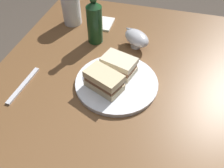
{
  "coord_description": "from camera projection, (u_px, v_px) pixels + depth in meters",
  "views": [
    {
      "loc": [
        0.48,
        0.15,
        1.37
      ],
      "look_at": [
        -0.03,
        0.01,
        0.81
      ],
      "focal_mm": 37.27,
      "sensor_mm": 36.0,
      "label": 1
    }
  ],
  "objects": [
    {
      "name": "plate",
      "position": [
        117.0,
        83.0,
        0.81
      ],
      "size": [
        0.29,
        0.29,
        0.02
      ],
      "primitive_type": "cylinder",
      "color": "white",
      "rests_on": "dining_table"
    },
    {
      "name": "pint_glass",
      "position": [
        71.0,
        9.0,
        1.04
      ],
      "size": [
        0.08,
        0.08,
        0.16
      ],
      "color": "white",
      "rests_on": "dining_table"
    },
    {
      "name": "potato_wedge_front",
      "position": [
        94.0,
        73.0,
        0.82
      ],
      "size": [
        0.04,
        0.06,
        0.02
      ],
      "primitive_type": "cube",
      "rotation": [
        0.0,
        0.0,
        2.11
      ],
      "color": "#B77F33",
      "rests_on": "plate"
    },
    {
      "name": "sandwich_half_left",
      "position": [
        119.0,
        65.0,
        0.82
      ],
      "size": [
        0.11,
        0.13,
        0.06
      ],
      "color": "beige",
      "rests_on": "plate"
    },
    {
      "name": "fork",
      "position": [
        23.0,
        85.0,
        0.81
      ],
      "size": [
        0.18,
        0.03,
        0.01
      ],
      "primitive_type": "cube",
      "rotation": [
        0.0,
        0.0,
        3.08
      ],
      "color": "silver",
      "rests_on": "dining_table"
    },
    {
      "name": "potato_wedge_back",
      "position": [
        108.0,
        66.0,
        0.84
      ],
      "size": [
        0.03,
        0.05,
        0.02
      ],
      "primitive_type": "cube",
      "rotation": [
        0.0,
        0.0,
        1.8
      ],
      "color": "#B77F33",
      "rests_on": "plate"
    },
    {
      "name": "cider_bottle",
      "position": [
        94.0,
        20.0,
        0.92
      ],
      "size": [
        0.06,
        0.06,
        0.24
      ],
      "color": "#19421E",
      "rests_on": "dining_table"
    },
    {
      "name": "potato_wedge_left_edge",
      "position": [
        105.0,
        80.0,
        0.79
      ],
      "size": [
        0.05,
        0.04,
        0.02
      ],
      "primitive_type": "cube",
      "rotation": [
        0.0,
        0.0,
        2.66
      ],
      "color": "#B77F33",
      "rests_on": "plate"
    },
    {
      "name": "sandwich_half_right",
      "position": [
        104.0,
        81.0,
        0.76
      ],
      "size": [
        0.11,
        0.14,
        0.06
      ],
      "color": "beige",
      "rests_on": "plate"
    },
    {
      "name": "potato_wedge_middle",
      "position": [
        113.0,
        70.0,
        0.83
      ],
      "size": [
        0.06,
        0.04,
        0.01
      ],
      "primitive_type": "cube",
      "rotation": [
        0.0,
        0.0,
        3.6
      ],
      "color": "gold",
      "rests_on": "plate"
    },
    {
      "name": "napkin",
      "position": [
        103.0,
        23.0,
        1.08
      ],
      "size": [
        0.11,
        0.09,
        0.01
      ],
      "primitive_type": "cube",
      "rotation": [
        0.0,
        0.0,
        0.01
      ],
      "color": "silver",
      "rests_on": "dining_table"
    },
    {
      "name": "dining_table",
      "position": [
        108.0,
        152.0,
        1.06
      ],
      "size": [
        1.28,
        0.89,
        0.78
      ],
      "primitive_type": "cube",
      "color": "brown",
      "rests_on": "ground"
    },
    {
      "name": "gravy_boat",
      "position": [
        136.0,
        38.0,
        0.93
      ],
      "size": [
        0.13,
        0.14,
        0.07
      ],
      "color": "#B7B7BC",
      "rests_on": "dining_table"
    }
  ]
}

